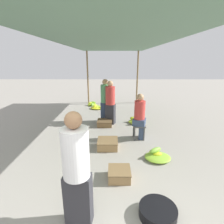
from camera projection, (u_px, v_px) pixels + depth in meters
canopy_post_back_left at (88, 78)px, 9.03m from camera, size 0.08×0.08×2.65m
canopy_post_back_right at (137, 78)px, 9.02m from camera, size 0.08×0.08×2.65m
canopy_tarp at (112, 43)px, 4.89m from camera, size 2.97×8.22×0.04m
vendor_foreground at (77, 170)px, 2.25m from camera, size 0.38×0.38×1.64m
stool at (139, 127)px, 5.03m from camera, size 0.34×0.34×0.43m
vendor_seated at (140, 116)px, 4.93m from camera, size 0.43×0.43×1.33m
basin_black at (158, 212)px, 2.55m from camera, size 0.55×0.55×0.16m
banana_pile_left_0 at (97, 107)px, 8.24m from camera, size 0.61×0.56×0.20m
banana_pile_left_1 at (92, 104)px, 8.79m from camera, size 0.44×0.47×0.21m
banana_pile_right_0 at (136, 120)px, 6.39m from camera, size 0.60×0.65×0.23m
banana_pile_right_1 at (157, 155)px, 4.07m from camera, size 0.60×0.61×0.24m
crate_near at (105, 123)px, 6.11m from camera, size 0.52×0.52×0.19m
crate_mid at (108, 144)px, 4.56m from camera, size 0.53×0.53×0.22m
crate_far at (119, 174)px, 3.36m from camera, size 0.43×0.43×0.20m
shopper_walking_mid at (110, 102)px, 6.12m from camera, size 0.43×0.43×1.54m
shopper_walking_far at (105, 100)px, 6.35m from camera, size 0.35×0.33×1.57m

